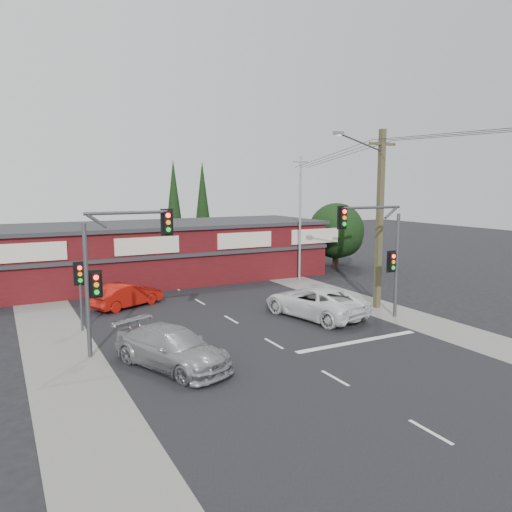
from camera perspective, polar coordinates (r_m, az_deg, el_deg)
name	(u,v)px	position (r m, az deg, el deg)	size (l,w,h in m)	color
ground	(274,344)	(22.43, 2.05, -10.00)	(120.00, 120.00, 0.00)	black
road_strip	(227,317)	(26.70, -3.31, -7.02)	(14.00, 70.00, 0.01)	black
verge_left	(56,340)	(24.60, -21.89, -8.92)	(3.00, 70.00, 0.02)	gray
verge_right	(354,300)	(31.06, 11.18, -4.98)	(3.00, 70.00, 0.02)	gray
stop_line	(358,341)	(23.15, 11.59, -9.54)	(6.50, 0.35, 0.01)	silver
white_suv	(314,302)	(26.77, 6.70, -5.21)	(2.73, 5.92, 1.64)	white
silver_suv	(172,348)	(19.73, -9.60, -10.30)	(2.17, 5.34, 1.55)	#9D9FA2
red_sedan	(127,295)	(29.67, -14.54, -4.34)	(1.49, 4.27, 1.41)	#B2140A
lane_dashes	(200,302)	(30.27, -6.45, -5.21)	(0.12, 55.59, 0.01)	silver
shop_building	(146,252)	(37.08, -12.42, 0.44)	(27.30, 8.40, 4.22)	#460E11
tree_cluster	(335,234)	(42.51, 8.99, 2.53)	(5.90, 5.10, 5.50)	#2D2116
conifer_near	(174,202)	(44.80, -9.36, 6.11)	(1.80, 1.80, 9.25)	#2D2116
conifer_far	(203,201)	(47.87, -6.12, 6.30)	(1.80, 1.80, 9.25)	#2D2116
traffic_mast_left	(113,260)	(21.14, -16.02, -0.47)	(3.77, 0.27, 5.97)	#47494C
traffic_mast_right	(381,245)	(26.34, 14.07, 1.28)	(3.96, 0.27, 5.97)	#47494C
pedestal_signal	(80,282)	(25.16, -19.47, -2.80)	(0.55, 0.27, 3.38)	#47494C
utility_pole	(378,213)	(28.69, 13.78, 4.74)	(4.38, 0.59, 10.00)	brown
steel_pole	(300,217)	(36.32, 5.06, 4.51)	(1.20, 0.16, 9.00)	gray
power_lines	(465,139)	(24.99, 22.75, 12.25)	(2.01, 29.00, 1.22)	black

